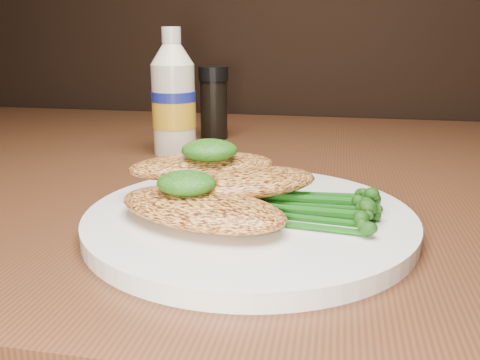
# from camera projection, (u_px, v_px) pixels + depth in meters

# --- Properties ---
(plate) EXTENTS (0.28, 0.28, 0.01)m
(plate) POSITION_uv_depth(u_px,v_px,m) (250.00, 219.00, 0.43)
(plate) COLOR white
(plate) RESTS_ON dining_table
(chicken_front) EXTENTS (0.17, 0.12, 0.02)m
(chicken_front) POSITION_uv_depth(u_px,v_px,m) (201.00, 208.00, 0.40)
(chicken_front) COLOR #FAA64F
(chicken_front) RESTS_ON plate
(chicken_mid) EXTENTS (0.16, 0.13, 0.02)m
(chicken_mid) POSITION_uv_depth(u_px,v_px,m) (238.00, 183.00, 0.44)
(chicken_mid) COLOR #FAA64F
(chicken_mid) RESTS_ON plate
(chicken_back) EXTENTS (0.15, 0.12, 0.02)m
(chicken_back) POSITION_uv_depth(u_px,v_px,m) (202.00, 166.00, 0.47)
(chicken_back) COLOR #FAA64F
(chicken_back) RESTS_ON plate
(pesto_front) EXTENTS (0.06, 0.06, 0.02)m
(pesto_front) POSITION_uv_depth(u_px,v_px,m) (186.00, 183.00, 0.41)
(pesto_front) COLOR #0B3407
(pesto_front) RESTS_ON chicken_front
(pesto_back) EXTENTS (0.06, 0.05, 0.02)m
(pesto_back) POSITION_uv_depth(u_px,v_px,m) (209.00, 150.00, 0.46)
(pesto_back) COLOR #0B3407
(pesto_back) RESTS_ON chicken_back
(broccolini_bundle) EXTENTS (0.16, 0.14, 0.02)m
(broccolini_bundle) POSITION_uv_depth(u_px,v_px,m) (310.00, 203.00, 0.42)
(broccolini_bundle) COLOR #155612
(broccolini_bundle) RESTS_ON plate
(mayo_bottle) EXTENTS (0.08, 0.08, 0.17)m
(mayo_bottle) POSITION_uv_depth(u_px,v_px,m) (173.00, 92.00, 0.68)
(mayo_bottle) COLOR #F1EACD
(mayo_bottle) RESTS_ON dining_table
(pepper_grinder) EXTENTS (0.05, 0.05, 0.11)m
(pepper_grinder) POSITION_uv_depth(u_px,v_px,m) (214.00, 103.00, 0.78)
(pepper_grinder) COLOR black
(pepper_grinder) RESTS_ON dining_table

